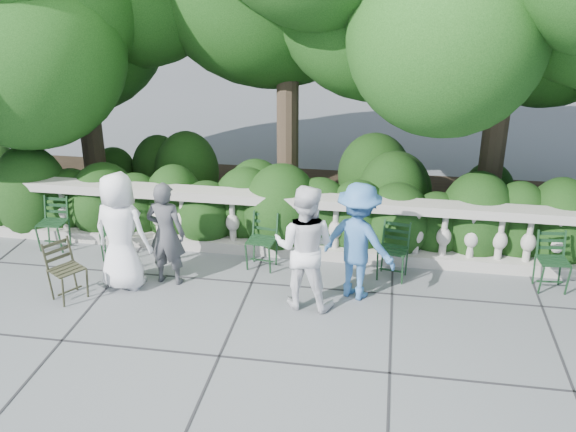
% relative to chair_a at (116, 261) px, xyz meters
% --- Properties ---
extents(ground, '(90.00, 90.00, 0.00)m').
position_rel_chair_a_xyz_m(ground, '(2.71, -1.14, 0.00)').
color(ground, '#53575B').
rests_on(ground, ground).
extents(balustrade, '(12.00, 0.44, 1.00)m').
position_rel_chair_a_xyz_m(balustrade, '(2.71, 0.66, 0.49)').
color(balustrade, '#9E998E').
rests_on(balustrade, ground).
extents(shrub_hedge, '(15.00, 2.60, 1.70)m').
position_rel_chair_a_xyz_m(shrub_hedge, '(2.71, 1.86, 0.00)').
color(shrub_hedge, black).
rests_on(shrub_hedge, ground).
extents(chair_a, '(0.57, 0.59, 0.84)m').
position_rel_chair_a_xyz_m(chair_a, '(0.00, 0.00, 0.00)').
color(chair_a, black).
rests_on(chair_a, ground).
extents(chair_b, '(0.46, 0.50, 0.84)m').
position_rel_chair_a_xyz_m(chair_b, '(-1.12, 0.12, 0.00)').
color(chair_b, black).
rests_on(chair_b, ground).
extents(chair_c, '(0.52, 0.55, 0.84)m').
position_rel_chair_a_xyz_m(chair_c, '(4.17, 0.01, 0.00)').
color(chair_c, black).
rests_on(chair_c, ground).
extents(chair_d, '(0.50, 0.53, 0.84)m').
position_rel_chair_a_xyz_m(chair_d, '(2.25, 0.02, 0.00)').
color(chair_d, black).
rests_on(chair_d, ground).
extents(chair_e, '(0.48, 0.52, 0.84)m').
position_rel_chair_a_xyz_m(chair_e, '(6.41, 0.02, 0.00)').
color(chair_e, black).
rests_on(chair_e, ground).
extents(chair_weathered, '(0.64, 0.63, 0.84)m').
position_rel_chair_a_xyz_m(chair_weathered, '(-0.03, -1.24, 0.00)').
color(chair_weathered, black).
rests_on(chair_weathered, ground).
extents(person_businessman, '(0.91, 0.67, 1.70)m').
position_rel_chair_a_xyz_m(person_businessman, '(0.46, -0.70, 0.85)').
color(person_businessman, white).
rests_on(person_businessman, ground).
extents(person_woman_grey, '(0.58, 0.40, 1.52)m').
position_rel_chair_a_xyz_m(person_woman_grey, '(1.04, -0.49, 0.76)').
color(person_woman_grey, '#3E3F43').
rests_on(person_woman_grey, ground).
extents(person_casual_man, '(0.90, 0.74, 1.71)m').
position_rel_chair_a_xyz_m(person_casual_man, '(3.03, -0.79, 0.86)').
color(person_casual_man, white).
rests_on(person_casual_man, ground).
extents(person_older_blue, '(1.22, 0.99, 1.65)m').
position_rel_chair_a_xyz_m(person_older_blue, '(3.72, -0.43, 0.82)').
color(person_older_blue, '#386BAA').
rests_on(person_older_blue, ground).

